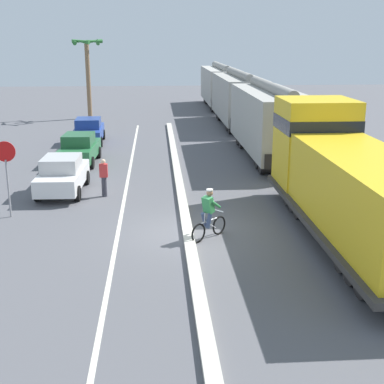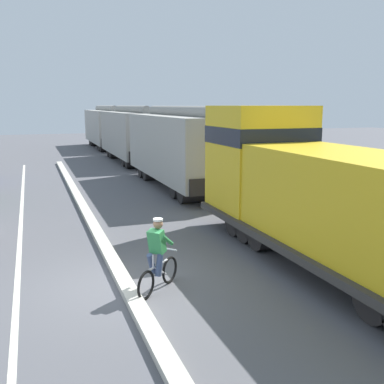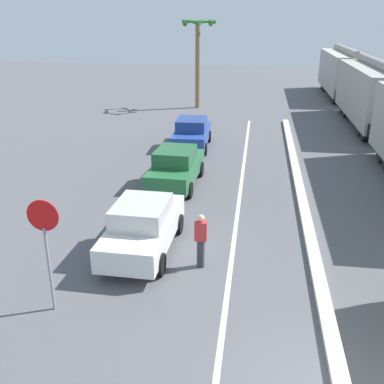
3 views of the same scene
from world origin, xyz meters
name	(u,v)px [view 1 (image 1 of 3)]	position (x,y,z in m)	size (l,w,h in m)	color
ground_plane	(188,233)	(0.00, 0.00, 0.00)	(120.00, 120.00, 0.00)	#56565B
median_curb	(180,185)	(0.00, 6.00, 0.08)	(0.36, 36.00, 0.16)	beige
lane_stripe	(126,188)	(-2.40, 6.00, 0.00)	(0.14, 36.00, 0.01)	silver
locomotive	(344,182)	(5.29, -0.27, 1.80)	(3.10, 11.61, 4.20)	gold
hopper_car_lead	(270,121)	(5.29, 11.88, 2.08)	(2.90, 10.60, 4.18)	#A3A099
hopper_car_middle	(238,98)	(5.29, 23.48, 2.08)	(2.90, 10.60, 4.18)	#A19E97
hopper_car_trailing	(220,85)	(5.29, 35.08, 2.08)	(2.90, 10.60, 4.18)	#ACAAA2
parked_car_white	(63,174)	(-5.08, 5.40, 0.82)	(1.91, 4.24, 1.62)	silver
parked_car_green	(80,148)	(-5.11, 11.07, 0.82)	(1.97, 4.27, 1.62)	#286B3D
parked_car_blue	(89,131)	(-5.30, 16.83, 0.82)	(1.93, 4.25, 1.62)	#28479E
cyclist	(209,215)	(0.67, -0.59, 0.82)	(1.28, 1.22, 1.71)	black
stop_sign	(6,164)	(-6.53, 2.21, 2.02)	(0.76, 0.08, 2.88)	gray
palm_tree_near	(88,58)	(-6.49, 28.11, 4.93)	(2.68, 2.78, 6.61)	#846647
pedestrian_by_cars	(104,177)	(-3.25, 4.69, 0.85)	(0.34, 0.22, 1.62)	#33333D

